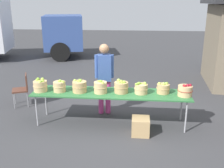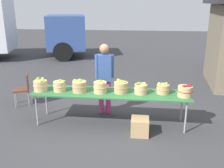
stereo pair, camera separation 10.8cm
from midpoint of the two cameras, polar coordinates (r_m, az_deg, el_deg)
ground_plane at (r=6.04m, az=0.18°, el=-8.57°), size 40.00×40.00×0.00m
market_table at (r=5.76m, az=0.19°, el=-2.16°), size 3.50×0.76×0.75m
apple_basket_green_0 at (r=6.02m, az=-15.08°, el=-0.24°), size 0.32×0.32×0.29m
apple_basket_green_1 at (r=5.90m, az=-11.02°, el=-0.42°), size 0.29×0.29×0.27m
apple_basket_green_2 at (r=5.79m, az=-6.72°, el=-0.47°), size 0.33×0.33×0.28m
apple_basket_green_3 at (r=5.69m, az=-2.08°, el=-0.67°), size 0.31×0.31×0.30m
apple_basket_green_4 at (r=5.69m, az=2.52°, el=-0.65°), size 0.33×0.33×0.30m
apple_basket_green_5 at (r=5.67m, az=6.94°, el=-1.02°), size 0.30×0.30×0.27m
apple_basket_green_6 at (r=5.76m, az=11.77°, el=-0.98°), size 0.29×0.29×0.25m
apple_basket_red_0 at (r=5.70m, az=16.39°, el=-1.49°), size 0.32×0.32×0.28m
vendor_adult at (r=6.21m, az=-1.17°, el=2.33°), size 0.45×0.29×1.74m
folding_chair at (r=7.26m, az=-18.55°, el=-0.59°), size 0.52×0.52×0.86m
produce_crate at (r=5.50m, az=6.75°, el=-9.33°), size 0.37×0.37×0.37m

